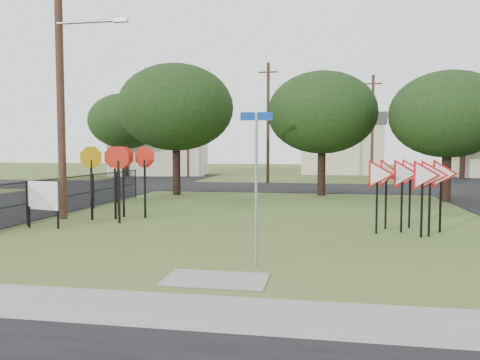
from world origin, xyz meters
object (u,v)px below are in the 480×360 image
object	(u,v)px
street_name_sign	(256,179)
info_board	(43,197)
yield_sign_cluster	(410,177)
stop_sign_cluster	(119,165)

from	to	relation	value
street_name_sign	info_board	world-z (taller)	street_name_sign
yield_sign_cluster	info_board	size ratio (longest dim) A/B	1.94
stop_sign_cluster	info_board	distance (m)	3.00
info_board	stop_sign_cluster	bearing A→B (deg)	58.40
street_name_sign	stop_sign_cluster	distance (m)	8.42
street_name_sign	info_board	bearing A→B (deg)	154.19
street_name_sign	yield_sign_cluster	size ratio (longest dim) A/B	1.13
stop_sign_cluster	yield_sign_cluster	world-z (taller)	stop_sign_cluster
street_name_sign	stop_sign_cluster	size ratio (longest dim) A/B	1.25
yield_sign_cluster	info_board	world-z (taller)	yield_sign_cluster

